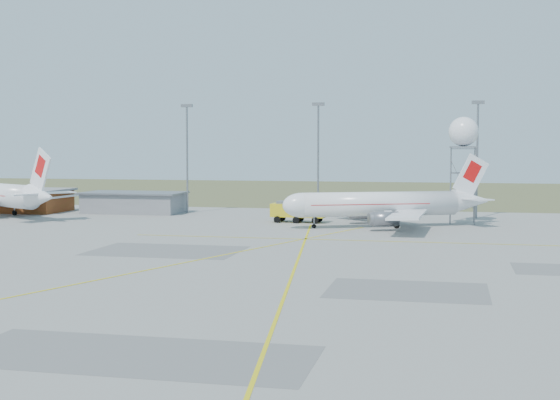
# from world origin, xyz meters

# --- Properties ---
(ground) EXTENTS (400.00, 400.00, 0.00)m
(ground) POSITION_xyz_m (0.00, 0.00, 0.00)
(ground) COLOR #989893
(ground) RESTS_ON ground
(grass_strip) EXTENTS (400.00, 120.00, 0.03)m
(grass_strip) POSITION_xyz_m (0.00, 140.00, 0.01)
(grass_strip) COLOR #525E33
(grass_strip) RESTS_ON ground
(building_grey) EXTENTS (19.00, 10.00, 3.90)m
(building_grey) POSITION_xyz_m (-45.00, 64.00, 1.97)
(building_grey) COLOR gray
(building_grey) RESTS_ON ground
(mast_a) EXTENTS (2.20, 0.50, 20.50)m
(mast_a) POSITION_xyz_m (-35.00, 66.00, 12.07)
(mast_a) COLOR gray
(mast_a) RESTS_ON ground
(mast_b) EXTENTS (2.20, 0.50, 20.50)m
(mast_b) POSITION_xyz_m (-10.00, 66.00, 12.07)
(mast_b) COLOR gray
(mast_b) RESTS_ON ground
(mast_c) EXTENTS (2.20, 0.50, 20.50)m
(mast_c) POSITION_xyz_m (18.00, 66.00, 12.07)
(mast_c) COLOR gray
(mast_c) RESTS_ON ground
(airliner_main) EXTENTS (32.27, 30.12, 11.49)m
(airliner_main) POSITION_xyz_m (3.26, 48.41, 3.52)
(airliner_main) COLOR white
(airliner_main) RESTS_ON ground
(radar_tower) EXTENTS (4.81, 4.81, 17.40)m
(radar_tower) POSITION_xyz_m (15.49, 56.80, 9.76)
(radar_tower) COLOR gray
(radar_tower) RESTS_ON ground
(fire_truck) EXTENTS (9.16, 4.00, 3.61)m
(fire_truck) POSITION_xyz_m (-10.78, 52.66, 1.73)
(fire_truck) COLOR gold
(fire_truck) RESTS_ON ground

